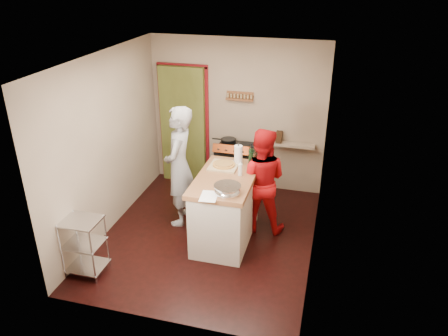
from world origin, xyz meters
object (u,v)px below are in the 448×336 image
Objects in this scene: stove at (235,169)px; wire_shelving at (84,244)px; person_red at (261,181)px; person_stripe at (179,167)px; island at (226,207)px.

stove is 2.94m from wire_shelving.
wire_shelving is 0.50× the size of person_red.
stove is 0.54× the size of person_stripe.
stove is at bearing -60.95° from person_red.
stove is 0.71× the size of island.
person_red is (1.95, 1.62, 0.36)m from wire_shelving.
stove is 1.34m from person_stripe.
island reaches higher than stove.
person_stripe is 1.22m from person_red.
person_stripe is (-0.58, -1.11, 0.47)m from stove.
island reaches higher than wire_shelving.
person_red is (1.21, 0.10, -0.13)m from person_stripe.
island is (0.21, -1.41, 0.07)m from stove.
island is 0.76× the size of person_stripe.
wire_shelving is at bearing -31.63° from person_stripe.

